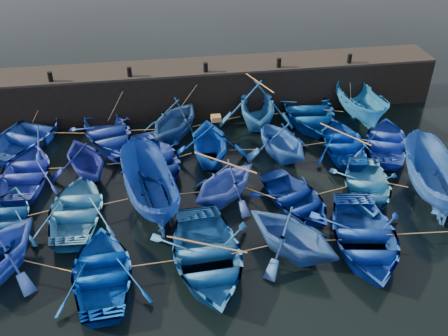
{
  "coord_description": "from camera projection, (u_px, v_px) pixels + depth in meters",
  "views": [
    {
      "loc": [
        -2.84,
        -15.14,
        13.34
      ],
      "look_at": [
        0.0,
        3.2,
        0.7
      ],
      "focal_mm": 40.0,
      "sensor_mm": 36.0,
      "label": 1
    }
  ],
  "objects": [
    {
      "name": "bollard_0",
      "position": [
        50.0,
        77.0,
        25.45
      ],
      "size": [
        0.24,
        0.24,
        0.5
      ],
      "primitive_type": "cylinder",
      "color": "black",
      "rests_on": "quay_top"
    },
    {
      "name": "boat_12",
      "position": [
        388.0,
        141.0,
        24.84
      ],
      "size": [
        4.7,
        5.38,
        0.93
      ],
      "primitive_type": "imported",
      "rotation": [
        0.0,
        0.0,
        2.74
      ],
      "color": "#1836AE",
      "rests_on": "ground"
    },
    {
      "name": "bollard_1",
      "position": [
        129.0,
        72.0,
        25.95
      ],
      "size": [
        0.24,
        0.24,
        0.5
      ],
      "primitive_type": "cylinder",
      "color": "black",
      "rests_on": "quay_top"
    },
    {
      "name": "boat_24",
      "position": [
        364.0,
        237.0,
        18.87
      ],
      "size": [
        4.51,
        5.73,
        1.08
      ],
      "primitive_type": "imported",
      "rotation": [
        0.0,
        0.0,
        -0.16
      ],
      "color": "#0D3598",
      "rests_on": "ground"
    },
    {
      "name": "wooden_crate",
      "position": [
        216.0,
        118.0,
        22.9
      ],
      "size": [
        0.44,
        0.41,
        0.24
      ],
      "primitive_type": "cube",
      "color": "olive",
      "rests_on": "boat_9"
    },
    {
      "name": "boat_6",
      "position": [
        27.0,
        172.0,
        22.6
      ],
      "size": [
        3.43,
        4.68,
        0.95
      ],
      "primitive_type": "imported",
      "rotation": [
        0.0,
        0.0,
        3.11
      ],
      "color": "#1F32A2",
      "rests_on": "ground"
    },
    {
      "name": "boat_21",
      "position": [
        103.0,
        271.0,
        17.53
      ],
      "size": [
        3.49,
        4.7,
        0.94
      ],
      "primitive_type": "imported",
      "rotation": [
        0.0,
        0.0,
        3.2
      ],
      "color": "#0037A3",
      "rests_on": "ground"
    },
    {
      "name": "boat_15",
      "position": [
        149.0,
        188.0,
        20.67
      ],
      "size": [
        3.01,
        5.57,
        2.04
      ],
      "primitive_type": "imported",
      "rotation": [
        0.0,
        0.0,
        3.34
      ],
      "color": "navy",
      "rests_on": "ground"
    },
    {
      "name": "boat_14",
      "position": [
        78.0,
        208.0,
        20.4
      ],
      "size": [
        3.6,
        4.84,
        0.96
      ],
      "primitive_type": "imported",
      "rotation": [
        0.0,
        0.0,
        3.08
      ],
      "color": "#3479CA",
      "rests_on": "ground"
    },
    {
      "name": "boat_7",
      "position": [
        85.0,
        158.0,
        22.62
      ],
      "size": [
        4.28,
        4.57,
        1.94
      ],
      "primitive_type": "imported",
      "rotation": [
        0.0,
        0.0,
        3.51
      ],
      "color": "navy",
      "rests_on": "ground"
    },
    {
      "name": "boat_16",
      "position": [
        225.0,
        182.0,
        21.13
      ],
      "size": [
        4.8,
        4.74,
        1.91
      ],
      "primitive_type": "imported",
      "rotation": [
        0.0,
        0.0,
        -0.87
      ],
      "color": "blue",
      "rests_on": "ground"
    },
    {
      "name": "boat_17",
      "position": [
        296.0,
        199.0,
        21.03
      ],
      "size": [
        4.18,
        4.91,
        0.86
      ],
      "primitive_type": "imported",
      "rotation": [
        0.0,
        0.0,
        0.33
      ],
      "color": "navy",
      "rests_on": "ground"
    },
    {
      "name": "bollard_4",
      "position": [
        350.0,
        58.0,
        27.47
      ],
      "size": [
        0.24,
        0.24,
        0.5
      ],
      "primitive_type": "cylinder",
      "color": "black",
      "rests_on": "quay_top"
    },
    {
      "name": "boat_11",
      "position": [
        344.0,
        142.0,
        24.76
      ],
      "size": [
        3.65,
        4.73,
        0.91
      ],
      "primitive_type": "imported",
      "rotation": [
        0.0,
        0.0,
        3.02
      ],
      "color": "#002D9A",
      "rests_on": "ground"
    },
    {
      "name": "boat_19",
      "position": [
        430.0,
        177.0,
        21.37
      ],
      "size": [
        2.75,
        5.33,
        1.96
      ],
      "primitive_type": "imported",
      "rotation": [
        0.0,
        0.0,
        2.97
      ],
      "color": "#1B4B96",
      "rests_on": "ground"
    },
    {
      "name": "quay_top",
      "position": [
        204.0,
        66.0,
        27.37
      ],
      "size": [
        26.0,
        2.5,
        0.12
      ],
      "primitive_type": "cube",
      "color": "black",
      "rests_on": "quay_wall"
    },
    {
      "name": "boat_10",
      "position": [
        281.0,
        139.0,
        23.9
      ],
      "size": [
        4.41,
        4.76,
        2.05
      ],
      "primitive_type": "imported",
      "rotation": [
        0.0,
        0.0,
        3.46
      ],
      "color": "blue",
      "rests_on": "ground"
    },
    {
      "name": "boat_22",
      "position": [
        207.0,
        256.0,
        18.0
      ],
      "size": [
        4.09,
        5.57,
        1.12
      ],
      "primitive_type": "imported",
      "rotation": [
        0.0,
        0.0,
        0.04
      ],
      "color": "#195BA8",
      "rests_on": "ground"
    },
    {
      "name": "boat_4",
      "position": [
        308.0,
        110.0,
        27.28
      ],
      "size": [
        4.55,
        6.05,
        1.19
      ],
      "primitive_type": "imported",
      "rotation": [
        0.0,
        0.0,
        -0.08
      ],
      "color": "navy",
      "rests_on": "ground"
    },
    {
      "name": "boat_23",
      "position": [
        292.0,
        233.0,
        18.32
      ],
      "size": [
        5.13,
        5.2,
        2.08
      ],
      "primitive_type": "imported",
      "rotation": [
        0.0,
        0.0,
        0.69
      ],
      "color": "#1E4A92",
      "rests_on": "ground"
    },
    {
      "name": "boat_18",
      "position": [
        367.0,
        187.0,
        21.7
      ],
      "size": [
        4.23,
        5.07,
        0.9
      ],
      "primitive_type": "imported",
      "rotation": [
        0.0,
        0.0,
        -0.29
      ],
      "color": "#266AA7",
      "rests_on": "ground"
    },
    {
      "name": "boat_8",
      "position": [
        154.0,
        161.0,
        23.27
      ],
      "size": [
        4.65,
        5.69,
        1.03
      ],
      "primitive_type": "imported",
      "rotation": [
        0.0,
        0.0,
        0.24
      ],
      "color": "navy",
      "rests_on": "ground"
    },
    {
      "name": "boat_0",
      "position": [
        29.0,
        134.0,
        25.25
      ],
      "size": [
        5.72,
        6.35,
        1.08
      ],
      "primitive_type": "imported",
      "rotation": [
        0.0,
        0.0,
        2.66
      ],
      "color": "#183BA5",
      "rests_on": "ground"
    },
    {
      "name": "quay_wall",
      "position": [
        204.0,
        88.0,
        28.1
      ],
      "size": [
        26.0,
        2.5,
        2.5
      ],
      "primitive_type": "cube",
      "color": "black",
      "rests_on": "ground"
    },
    {
      "name": "bollard_2",
      "position": [
        206.0,
        67.0,
        26.46
      ],
      "size": [
        0.24,
        0.24,
        0.5
      ],
      "primitive_type": "cylinder",
      "color": "black",
      "rests_on": "quay_top"
    },
    {
      "name": "bollard_3",
      "position": [
        279.0,
        63.0,
        26.96
      ],
      "size": [
        0.24,
        0.24,
        0.5
      ],
      "primitive_type": "cylinder",
      "color": "black",
      "rests_on": "quay_top"
    },
    {
      "name": "loose_oars",
      "position": [
        264.0,
        147.0,
        22.13
      ],
      "size": [
        9.99,
        12.35,
        1.63
      ],
      "color": "#99724C",
      "rests_on": "ground"
    },
    {
      "name": "boat_3",
      "position": [
        257.0,
        104.0,
        26.51
      ],
      "size": [
        4.75,
        5.29,
        2.48
      ],
      "primitive_type": "imported",
      "rotation": [
        0.0,
        0.0,
        -0.16
      ],
      "color": "blue",
      "rests_on": "ground"
    },
    {
      "name": "boat_1",
      "position": [
        107.0,
        133.0,
        25.45
      ],
      "size": [
        4.69,
        5.63,
        1.01
      ],
      "primitive_type": "imported",
      "rotation": [
        0.0,
        0.0,
        0.28
      ],
      "color": "#213CB0",
      "rests_on": "ground"
    },
    {
      "name": "boat_2",
      "position": [
        175.0,
        119.0,
        25.46
      ],
      "size": [
        5.16,
        5.32,
        2.14
      ],
      "primitive_type": "imported",
      "rotation": [
        0.0,
        0.0,
        -0.57
      ],
      "color": "navy",
      "rests_on": "ground"
    },
    {
      "name": "mooring_ropes",
      "position": [
        215.0,
        146.0,
        23.69
      ],
      "size": [
        17.84,
        11.78,
        2.1
      ],
      "color": "tan",
      "rests_on": "ground"
    },
    {
      "name": "boat_5",
      "position": [
        360.0,
        104.0,
        27.12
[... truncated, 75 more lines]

